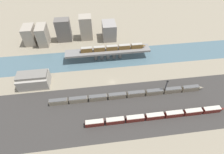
% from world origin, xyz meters
% --- Properties ---
extents(ground_plane, '(400.00, 400.00, 0.00)m').
position_xyz_m(ground_plane, '(0.00, 0.00, 0.00)').
color(ground_plane, gray).
extents(railbed_yard, '(280.00, 42.00, 0.01)m').
position_xyz_m(railbed_yard, '(0.00, -24.00, 0.00)').
color(railbed_yard, '#33302D').
rests_on(railbed_yard, ground).
extents(river_water, '(320.00, 25.18, 0.01)m').
position_xyz_m(river_water, '(0.00, 27.66, 0.00)').
color(river_water, '#47606B').
rests_on(river_water, ground).
extents(bridge, '(68.51, 9.29, 8.17)m').
position_xyz_m(bridge, '(0.00, 27.66, 6.45)').
color(bridge, slate).
rests_on(bridge, ground).
extents(train_on_bridge, '(52.71, 2.88, 4.00)m').
position_xyz_m(train_on_bridge, '(4.29, 27.66, 10.13)').
color(train_on_bridge, brown).
rests_on(train_on_bridge, bridge).
extents(train_yard_near, '(87.27, 3.08, 3.74)m').
position_xyz_m(train_yard_near, '(22.94, -32.94, 1.84)').
color(train_yard_near, '#5B1E19').
rests_on(train_yard_near, ground).
extents(train_yard_mid, '(105.02, 2.88, 4.05)m').
position_xyz_m(train_yard_mid, '(9.03, -14.76, 2.00)').
color(train_yard_mid, gray).
rests_on(train_yard_mid, ground).
extents(warehouse_building, '(20.82, 12.46, 10.47)m').
position_xyz_m(warehouse_building, '(-54.95, 4.61, 4.98)').
color(warehouse_building, '#9E998E').
rests_on(warehouse_building, ground).
extents(signal_tower, '(1.00, 0.94, 12.22)m').
position_xyz_m(signal_tower, '(33.88, -14.67, 5.99)').
color(signal_tower, '#4C4C51').
rests_on(signal_tower, ground).
extents(city_block_far_left, '(9.37, 15.04, 16.06)m').
position_xyz_m(city_block_far_left, '(-67.28, 59.44, 8.03)').
color(city_block_far_left, gray).
rests_on(city_block_far_left, ground).
extents(city_block_left, '(8.29, 15.62, 17.27)m').
position_xyz_m(city_block_left, '(-55.26, 56.43, 8.64)').
color(city_block_left, gray).
rests_on(city_block_left, ground).
extents(city_block_center, '(12.81, 9.07, 20.73)m').
position_xyz_m(city_block_center, '(-36.95, 59.72, 10.37)').
color(city_block_center, '#605B56').
rests_on(city_block_center, ground).
extents(city_block_right, '(10.92, 10.78, 21.89)m').
position_xyz_m(city_block_right, '(-16.54, 60.60, 10.94)').
color(city_block_right, gray).
rests_on(city_block_right, ground).
extents(city_block_far_right, '(12.08, 15.98, 15.61)m').
position_xyz_m(city_block_far_right, '(4.42, 57.75, 7.81)').
color(city_block_far_right, gray).
rests_on(city_block_far_right, ground).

